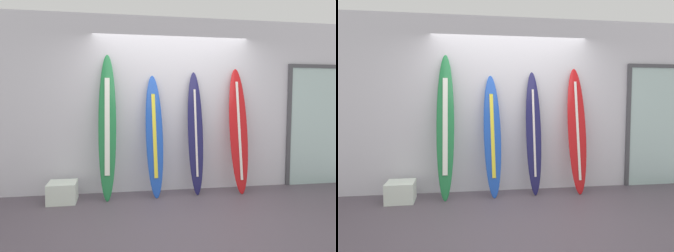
{
  "view_description": "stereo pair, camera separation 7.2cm",
  "coord_description": "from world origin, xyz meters",
  "views": [
    {
      "loc": [
        -0.85,
        -3.64,
        1.43
      ],
      "look_at": [
        -0.11,
        0.95,
        1.08
      ],
      "focal_mm": 32.38,
      "sensor_mm": 36.0,
      "label": 1
    },
    {
      "loc": [
        -0.78,
        -3.65,
        1.43
      ],
      "look_at": [
        -0.11,
        0.95,
        1.08
      ],
      "focal_mm": 32.38,
      "sensor_mm": 36.0,
      "label": 2
    }
  ],
  "objects": [
    {
      "name": "ground",
      "position": [
        0.0,
        0.0,
        -0.02
      ],
      "size": [
        8.0,
        8.0,
        0.04
      ],
      "primitive_type": "cube",
      "color": "#534953"
    },
    {
      "name": "wall_back",
      "position": [
        0.0,
        1.3,
        1.4
      ],
      "size": [
        7.2,
        0.2,
        2.8
      ],
      "primitive_type": "cube",
      "color": "silver",
      "rests_on": "ground"
    },
    {
      "name": "surfboard_cobalt",
      "position": [
        -0.32,
        0.96,
        0.92
      ],
      "size": [
        0.29,
        0.47,
        1.87
      ],
      "color": "blue",
      "rests_on": "ground"
    },
    {
      "name": "display_block_left",
      "position": [
        -1.68,
        0.84,
        0.15
      ],
      "size": [
        0.41,
        0.41,
        0.29
      ],
      "color": "white",
      "rests_on": "ground"
    },
    {
      "name": "glass_door",
      "position": [
        2.56,
        1.18,
        1.08
      ],
      "size": [
        1.09,
        0.06,
        2.1
      ],
      "color": "silver",
      "rests_on": "ground"
    },
    {
      "name": "surfboard_crimson",
      "position": [
        1.03,
        0.95,
        0.99
      ],
      "size": [
        0.3,
        0.45,
        2.0
      ],
      "color": "red",
      "rests_on": "ground"
    },
    {
      "name": "surfboard_emerald",
      "position": [
        -1.03,
        0.94,
        1.09
      ],
      "size": [
        0.28,
        0.5,
        2.18
      ],
      "color": "#21783F",
      "rests_on": "ground"
    },
    {
      "name": "surfboard_navy",
      "position": [
        0.33,
        0.99,
        0.95
      ],
      "size": [
        0.25,
        0.39,
        1.93
      ],
      "color": "#1C1B4D",
      "rests_on": "ground"
    }
  ]
}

